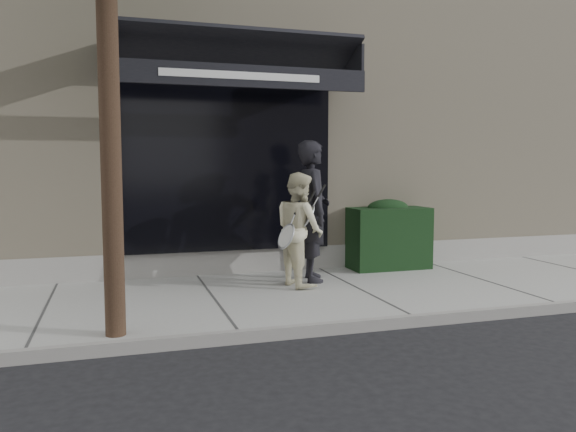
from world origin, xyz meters
name	(u,v)px	position (x,y,z in m)	size (l,w,h in m)	color
ground	(357,296)	(0.00, 0.00, 0.00)	(80.00, 80.00, 0.00)	black
sidewalk	(357,292)	(0.00, 0.00, 0.06)	(20.00, 3.00, 0.12)	#979892
curb	(414,320)	(0.00, -1.55, 0.07)	(20.00, 0.10, 0.14)	gray
building_facade	(265,123)	(-0.01, 4.96, 2.74)	(14.30, 8.04, 5.64)	beige
hedge	(388,235)	(1.10, 1.25, 0.66)	(1.30, 0.70, 1.14)	black
pedestrian_front	(313,211)	(-0.42, 0.66, 1.14)	(0.76, 0.94, 2.05)	black
pedestrian_back	(299,229)	(-0.72, 0.38, 0.92)	(0.75, 0.87, 1.59)	beige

